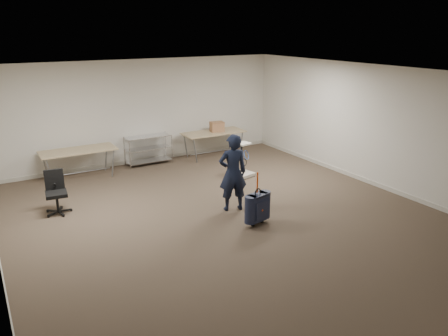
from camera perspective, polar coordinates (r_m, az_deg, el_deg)
ground at (r=8.62m, az=0.41°, el=-6.68°), size 9.00×9.00×0.00m
room_shell at (r=9.72m, az=-3.77°, el=-3.47°), size 8.00×9.00×9.00m
folding_table_left at (r=11.27m, az=-18.51°, el=2.00°), size 1.80×0.75×0.73m
folding_table_right at (r=12.55m, az=-1.36°, el=4.51°), size 1.80×0.75×0.73m
wire_shelf at (r=12.06m, az=-9.86°, el=2.52°), size 1.22×0.47×0.80m
person at (r=8.78m, az=1.16°, el=-0.62°), size 0.66×0.52×1.60m
suitcase at (r=8.26m, az=4.40°, el=-5.15°), size 0.42×0.30×1.05m
office_chair at (r=9.43m, az=-20.98°, el=-3.96°), size 0.53×0.53×0.87m
equipment_cart at (r=10.97m, az=2.46°, el=0.06°), size 0.57×0.57×0.87m
cardboard_box at (r=12.57m, az=-0.92°, el=5.42°), size 0.41×0.34×0.28m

